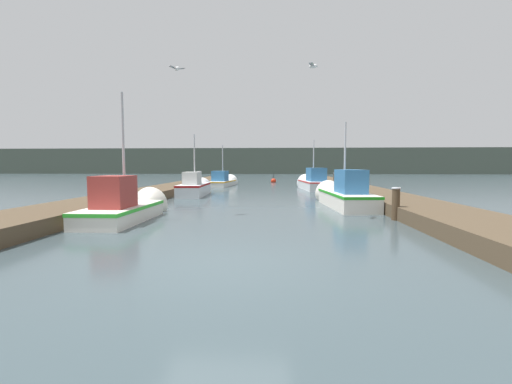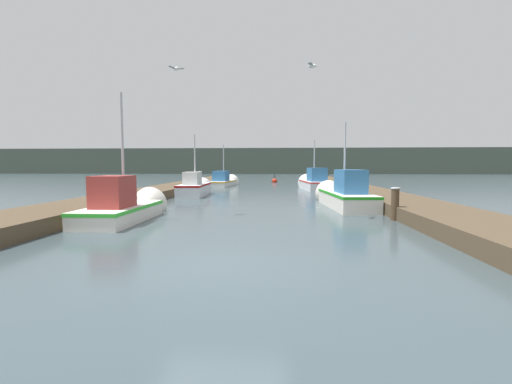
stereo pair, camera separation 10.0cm
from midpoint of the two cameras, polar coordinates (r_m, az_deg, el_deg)
The scene contains 16 objects.
ground_plane at distance 6.25m, azimuth -6.17°, elevation -12.02°, with size 200.00×200.00×0.00m.
dock_left at distance 23.07m, azimuth -14.38°, elevation 0.47°, with size 2.45×40.00×0.44m.
dock_right at distance 22.53m, azimuth 16.35°, elevation 0.34°, with size 2.45×40.00×0.44m.
distant_shore_ridge at distance 77.86m, azimuth 2.71°, elevation 5.11°, with size 120.00×16.00×5.31m.
fishing_boat_0 at distance 11.94m, azimuth -20.97°, elevation -2.30°, with size 1.48×4.33×4.50m.
fishing_boat_1 at distance 15.40m, azimuth 14.06°, elevation -0.42°, with size 1.82×5.78×3.94m.
fishing_boat_2 at distance 20.62m, azimuth -10.25°, elevation 0.80°, with size 1.54×4.72×3.85m.
fishing_boat_3 at distance 25.61m, azimuth 9.36°, elevation 1.61°, with size 2.11×5.64×4.01m.
fishing_boat_4 at distance 29.82m, azimuth -5.49°, elevation 1.79°, with size 1.96×5.49×3.96m.
mooring_piling_0 at distance 13.30m, azimuth -22.59°, elevation -0.93°, with size 0.32×0.32×1.19m.
mooring_piling_1 at distance 11.90m, azimuth 22.04°, elevation -1.82°, with size 0.28×0.28×1.06m.
mooring_piling_2 at distance 26.66m, azimuth -9.54°, elevation 2.03°, with size 0.29×0.29×1.32m.
mooring_piling_3 at distance 24.54m, azimuth 12.95°, elevation 1.69°, with size 0.31×0.31×1.25m.
channel_buoy at distance 35.46m, azimuth 2.85°, elevation 1.85°, with size 0.54×0.54×1.04m.
seagull_lead at distance 11.88m, azimuth 9.26°, elevation 20.01°, with size 0.34×0.55×0.12m.
seagull_1 at distance 12.79m, azimuth -13.27°, elevation 19.40°, with size 0.50×0.44×0.12m.
Camera 1 is at (0.96, -5.91, 1.77)m, focal length 24.00 mm.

